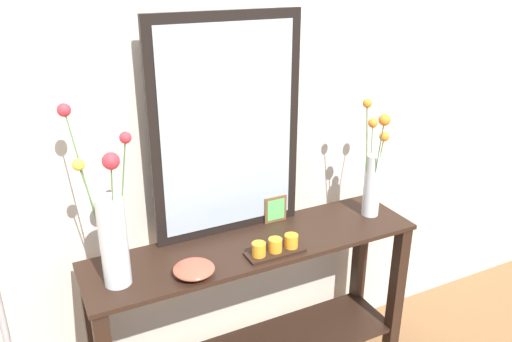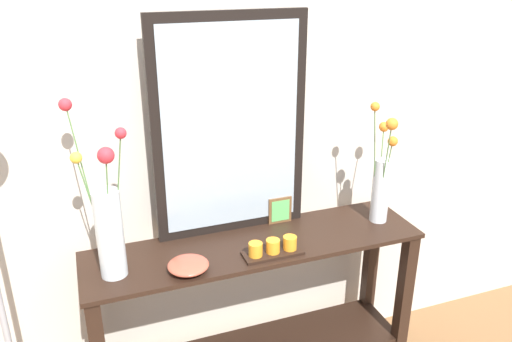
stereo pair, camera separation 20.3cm
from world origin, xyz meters
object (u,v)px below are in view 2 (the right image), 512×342
object	(u,v)px
console_table	(256,305)
candle_tray	(273,248)
vase_right	(382,180)
decorative_bowl	(188,265)
picture_frame_small	(280,210)
mirror_leaning	(231,128)
tall_vase_left	(108,224)

from	to	relation	value
console_table	candle_tray	xyz separation A→B (m)	(0.03, -0.11, 0.34)
vase_right	candle_tray	world-z (taller)	vase_right
decorative_bowl	picture_frame_small	bearing A→B (deg)	27.01
picture_frame_small	decorative_bowl	xyz separation A→B (m)	(-0.48, -0.24, -0.04)
vase_right	picture_frame_small	distance (m)	0.47
mirror_leaning	picture_frame_small	size ratio (longest dim) A/B	7.58
decorative_bowl	console_table	bearing A→B (deg)	19.28
console_table	picture_frame_small	distance (m)	0.43
mirror_leaning	decorative_bowl	distance (m)	0.57
console_table	mirror_leaning	xyz separation A→B (m)	(-0.05, 0.15, 0.78)
picture_frame_small	mirror_leaning	bearing A→B (deg)	175.31
console_table	picture_frame_small	xyz separation A→B (m)	(0.16, 0.13, 0.38)
tall_vase_left	decorative_bowl	size ratio (longest dim) A/B	4.17
picture_frame_small	decorative_bowl	bearing A→B (deg)	-152.99
picture_frame_small	vase_right	bearing A→B (deg)	-17.80
decorative_bowl	tall_vase_left	bearing A→B (deg)	163.93
console_table	picture_frame_small	size ratio (longest dim) A/B	11.69
console_table	vase_right	distance (m)	0.78
vase_right	candle_tray	size ratio (longest dim) A/B	2.30
console_table	candle_tray	world-z (taller)	candle_tray
console_table	mirror_leaning	size ratio (longest dim) A/B	1.54
mirror_leaning	decorative_bowl	world-z (taller)	mirror_leaning
mirror_leaning	picture_frame_small	bearing A→B (deg)	-4.69
mirror_leaning	candle_tray	distance (m)	0.52
picture_frame_small	decorative_bowl	size ratio (longest dim) A/B	0.77
mirror_leaning	picture_frame_small	xyz separation A→B (m)	(0.22, -0.02, -0.40)
mirror_leaning	vase_right	size ratio (longest dim) A/B	1.65
candle_tray	console_table	bearing A→B (deg)	105.68
console_table	decorative_bowl	size ratio (longest dim) A/B	9.05
mirror_leaning	tall_vase_left	distance (m)	0.61
candle_tray	decorative_bowl	world-z (taller)	candle_tray
tall_vase_left	picture_frame_small	bearing A→B (deg)	12.58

